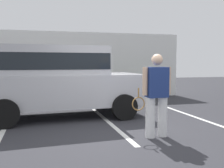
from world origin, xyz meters
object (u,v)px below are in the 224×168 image
Objects in this scene: potted_plant_by_porch at (132,87)px; potted_plant_secondary at (149,89)px; parked_suv at (59,78)px; tennis_player_man at (156,95)px.

potted_plant_by_porch is 1.29× the size of potted_plant_secondary.
tennis_player_man is (1.84, -2.68, -0.23)m from parked_suv.
potted_plant_by_porch is (3.32, 2.97, -0.62)m from parked_suv.
tennis_player_man reaches higher than potted_plant_by_porch.
potted_plant_by_porch is at bearing -108.03° from tennis_player_man.
parked_suv reaches higher than potted_plant_by_porch.
potted_plant_secondary is at bearing 33.37° from parked_suv.
parked_suv is 5.17m from potted_plant_secondary.
tennis_player_man reaches higher than potted_plant_secondary.
tennis_player_man is 2.43× the size of potted_plant_secondary.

